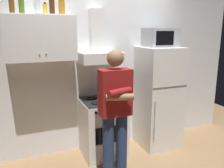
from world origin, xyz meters
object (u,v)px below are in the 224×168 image
at_px(bottle_vodka_clear, 37,2).
at_px(bottle_beer_brown, 11,3).
at_px(bottle_rum_dark, 52,3).
at_px(bottle_olive_oil, 21,3).
at_px(bottle_spice_jar, 45,9).
at_px(refrigerator, 158,97).
at_px(range_hood, 99,48).
at_px(microwave, 160,38).
at_px(stove_oven, 103,128).
at_px(person_standing, 115,111).
at_px(upper_cabinet, 40,38).
at_px(cooking_pot, 114,96).
at_px(bottle_liquor_amber, 61,2).

bearing_deg(bottle_vodka_clear, bottle_beer_brown, 176.05).
distance_m(bottle_rum_dark, bottle_olive_oil, 0.37).
bearing_deg(bottle_spice_jar, refrigerator, -3.72).
distance_m(range_hood, bottle_vodka_clear, 1.01).
bearing_deg(bottle_rum_dark, microwave, -5.04).
height_order(stove_oven, refrigerator, refrigerator).
height_order(person_standing, bottle_rum_dark, bottle_rum_dark).
bearing_deg(range_hood, microwave, -6.46).
bearing_deg(stove_oven, refrigerator, 0.04).
relative_size(range_hood, bottle_rum_dark, 2.58).
bearing_deg(bottle_spice_jar, bottle_vodka_clear, 178.52).
xyz_separation_m(upper_cabinet, stove_oven, (0.80, -0.13, -1.32)).
bearing_deg(bottle_beer_brown, upper_cabinet, -1.20).
xyz_separation_m(range_hood, bottle_olive_oil, (-1.00, 0.01, 0.58)).
bearing_deg(range_hood, person_standing, -93.91).
xyz_separation_m(stove_oven, refrigerator, (0.95, 0.00, 0.37)).
bearing_deg(range_hood, bottle_beer_brown, 179.73).
distance_m(cooking_pot, bottle_vodka_clear, 1.59).
relative_size(bottle_rum_dark, bottle_vodka_clear, 0.94).
height_order(stove_oven, microwave, microwave).
bearing_deg(bottle_vodka_clear, bottle_spice_jar, -1.48).
bearing_deg(bottle_beer_brown, range_hood, -0.27).
bearing_deg(bottle_olive_oil, cooking_pot, -12.92).
xyz_separation_m(cooking_pot, bottle_vodka_clear, (-0.95, 0.23, 1.26)).
bearing_deg(bottle_rum_dark, refrigerator, -5.70).
distance_m(cooking_pot, bottle_beer_brown, 1.77).
bearing_deg(bottle_liquor_amber, range_hood, 0.26).
bearing_deg(stove_oven, bottle_liquor_amber, 166.19).
distance_m(microwave, bottle_vodka_clear, 1.83).
height_order(upper_cabinet, range_hood, range_hood).
xyz_separation_m(refrigerator, bottle_beer_brown, (-2.06, 0.13, 1.38)).
xyz_separation_m(cooking_pot, bottle_olive_oil, (-1.13, 0.26, 1.24)).
xyz_separation_m(stove_oven, bottle_rum_dark, (-0.63, 0.16, 1.76)).
bearing_deg(refrigerator, stove_oven, -179.96).
bearing_deg(bottle_rum_dark, bottle_spice_jar, -152.21).
bearing_deg(bottle_spice_jar, bottle_rum_dark, 27.79).
distance_m(upper_cabinet, bottle_spice_jar, 0.37).
relative_size(cooking_pot, bottle_olive_oil, 1.17).
relative_size(microwave, bottle_beer_brown, 1.79).
bearing_deg(bottle_spice_jar, person_standing, -46.91).
bearing_deg(bottle_liquor_amber, bottle_beer_brown, 179.29).
bearing_deg(bottle_liquor_amber, bottle_olive_oil, 178.23).
relative_size(person_standing, bottle_olive_oil, 6.15).
bearing_deg(bottle_rum_dark, cooking_pot, -20.14).
xyz_separation_m(upper_cabinet, bottle_olive_oil, (-0.20, 0.01, 0.43)).
xyz_separation_m(range_hood, bottle_vodka_clear, (-0.82, -0.02, 0.60)).
relative_size(person_standing, cooking_pot, 5.24).
distance_m(stove_oven, bottle_olive_oil, 2.01).
distance_m(refrigerator, bottle_rum_dark, 2.11).
xyz_separation_m(bottle_liquor_amber, bottle_olive_oil, (-0.49, 0.02, -0.03)).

